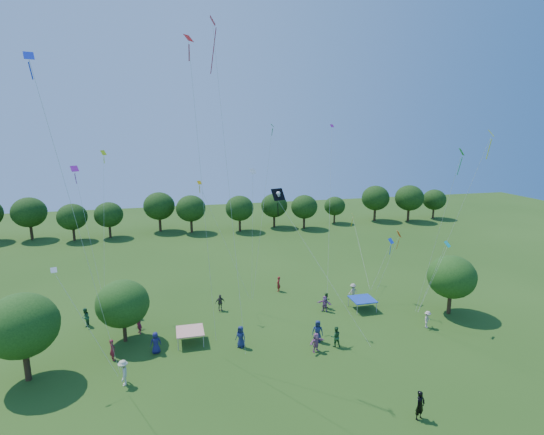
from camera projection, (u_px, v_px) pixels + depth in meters
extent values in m
cylinder|color=#422B19|center=(27.00, 367.00, 29.55)|extent=(0.42, 0.42, 2.05)
ellipsoid|color=#234F16|center=(22.00, 325.00, 28.89)|extent=(4.89, 4.89, 4.40)
cylinder|color=#422B19|center=(125.00, 333.00, 34.97)|extent=(0.31, 0.31, 1.51)
ellipsoid|color=#234F16|center=(123.00, 304.00, 34.43)|extent=(4.27, 4.27, 3.84)
cylinder|color=#422B19|center=(449.00, 305.00, 40.14)|extent=(0.37, 0.37, 1.78)
ellipsoid|color=#234F16|center=(452.00, 277.00, 39.55)|extent=(4.43, 4.43, 3.98)
cylinder|color=#422B19|center=(32.00, 233.00, 66.36)|extent=(0.44, 0.44, 2.15)
ellipsoid|color=#1B3E11|center=(29.00, 212.00, 65.67)|extent=(5.17, 5.17, 4.65)
cylinder|color=#422B19|center=(74.00, 235.00, 65.76)|extent=(0.38, 0.38, 1.87)
ellipsoid|color=#1B3E11|center=(72.00, 217.00, 65.16)|extent=(4.48, 4.48, 4.03)
cylinder|color=#422B19|center=(110.00, 232.00, 67.56)|extent=(0.38, 0.38, 1.84)
ellipsoid|color=#1B3E11|center=(109.00, 215.00, 66.97)|extent=(4.42, 4.42, 3.98)
cylinder|color=#422B19|center=(160.00, 225.00, 71.61)|extent=(0.44, 0.44, 2.14)
ellipsoid|color=#1B3E11|center=(159.00, 206.00, 70.92)|extent=(5.14, 5.14, 4.63)
cylinder|color=#422B19|center=(192.00, 226.00, 70.75)|extent=(0.42, 0.42, 2.03)
ellipsoid|color=#1B3E11|center=(191.00, 208.00, 70.10)|extent=(4.86, 4.86, 4.37)
cylinder|color=#422B19|center=(240.00, 226.00, 71.57)|extent=(0.40, 0.40, 1.96)
ellipsoid|color=#1B3E11|center=(240.00, 208.00, 70.93)|extent=(4.71, 4.71, 4.24)
cylinder|color=#422B19|center=(274.00, 222.00, 74.52)|extent=(0.39, 0.39, 1.91)
ellipsoid|color=#1B3E11|center=(274.00, 205.00, 73.90)|extent=(4.59, 4.59, 4.13)
cylinder|color=#422B19|center=(304.00, 223.00, 73.58)|extent=(0.39, 0.39, 1.89)
ellipsoid|color=#1B3E11|center=(304.00, 207.00, 72.97)|extent=(4.54, 4.54, 4.08)
cylinder|color=#422B19|center=(334.00, 219.00, 77.57)|extent=(0.33, 0.33, 1.58)
ellipsoid|color=#1B3E11|center=(335.00, 206.00, 77.06)|extent=(3.80, 3.80, 3.42)
cylinder|color=#422B19|center=(375.00, 215.00, 79.65)|extent=(0.44, 0.44, 2.13)
ellipsoid|color=#1B3E11|center=(376.00, 198.00, 78.97)|extent=(5.12, 5.12, 4.61)
cylinder|color=#422B19|center=(408.00, 215.00, 79.12)|extent=(0.45, 0.45, 2.18)
ellipsoid|color=#1B3E11|center=(409.00, 198.00, 78.42)|extent=(5.24, 5.24, 4.72)
cylinder|color=#422B19|center=(433.00, 214.00, 81.57)|extent=(0.37, 0.37, 1.81)
ellipsoid|color=#1B3E11|center=(434.00, 200.00, 80.98)|extent=(4.35, 4.35, 3.91)
cube|color=#C73F17|center=(190.00, 331.00, 34.65)|extent=(2.20, 2.20, 0.08)
cylinder|color=#999999|center=(178.00, 344.00, 33.57)|extent=(0.05, 0.05, 1.10)
cylinder|color=#999999|center=(204.00, 341.00, 34.04)|extent=(0.05, 0.05, 1.10)
cylinder|color=#999999|center=(177.00, 332.00, 35.47)|extent=(0.05, 0.05, 1.10)
cylinder|color=#999999|center=(202.00, 330.00, 35.94)|extent=(0.05, 0.05, 1.10)
cube|color=#193CA6|center=(362.00, 299.00, 40.98)|extent=(2.20, 2.20, 0.08)
cylinder|color=#999999|center=(357.00, 309.00, 39.90)|extent=(0.05, 0.05, 1.10)
cylinder|color=#999999|center=(377.00, 307.00, 40.37)|extent=(0.05, 0.05, 1.10)
cylinder|color=#999999|center=(348.00, 301.00, 41.80)|extent=(0.05, 0.05, 1.10)
cylinder|color=#999999|center=(367.00, 299.00, 42.27)|extent=(0.05, 0.05, 1.10)
imported|color=black|center=(420.00, 405.00, 25.59)|extent=(0.81, 0.66, 1.86)
imported|color=navy|center=(241.00, 337.00, 34.00)|extent=(0.98, 0.94, 1.79)
imported|color=maroon|center=(139.00, 324.00, 36.26)|extent=(0.67, 0.77, 1.76)
imported|color=#265937|center=(85.00, 317.00, 37.54)|extent=(0.49, 0.86, 1.69)
imported|color=beige|center=(123.00, 373.00, 28.98)|extent=(0.57, 1.22, 1.85)
imported|color=#3B372F|center=(136.00, 310.00, 39.09)|extent=(0.74, 1.02, 1.58)
imported|color=#A5608B|center=(316.00, 342.00, 33.36)|extent=(1.55, 1.05, 1.57)
imported|color=navy|center=(156.00, 343.00, 33.09)|extent=(0.93, 0.61, 1.75)
imported|color=maroon|center=(112.00, 350.00, 32.13)|extent=(0.63, 0.74, 1.69)
imported|color=#2A5524|center=(327.00, 301.00, 41.25)|extent=(0.90, 0.72, 1.60)
imported|color=#B1A08E|center=(353.00, 291.00, 43.51)|extent=(1.18, 0.79, 1.66)
imported|color=#413B34|center=(220.00, 303.00, 40.78)|extent=(1.02, 0.63, 1.62)
imported|color=#92558B|center=(325.00, 304.00, 40.66)|extent=(1.45, 1.28, 1.53)
imported|color=navy|center=(318.00, 331.00, 34.87)|extent=(1.02, 0.77, 1.84)
imported|color=maroon|center=(278.00, 284.00, 45.53)|extent=(0.64, 0.73, 1.66)
imported|color=#24552A|center=(336.00, 337.00, 34.12)|extent=(0.87, 0.53, 1.69)
imported|color=#BFA999|center=(427.00, 319.00, 37.31)|extent=(1.06, 1.00, 1.55)
cube|color=black|center=(278.00, 195.00, 34.99)|extent=(1.22, 0.91, 0.93)
cube|color=black|center=(278.00, 210.00, 35.31)|extent=(0.17, 0.26, 1.18)
sphere|color=white|center=(278.00, 193.00, 34.92)|extent=(0.34, 0.34, 0.34)
cylinder|color=white|center=(278.00, 197.00, 34.97)|extent=(0.25, 0.48, 0.31)
cylinder|color=white|center=(278.00, 197.00, 34.97)|extent=(0.25, 0.48, 0.31)
cylinder|color=beige|center=(322.00, 270.00, 33.37)|extent=(5.34, 7.22, 10.16)
cube|color=red|center=(213.00, 21.00, 28.50)|extent=(0.40, 0.69, 0.58)
cube|color=red|center=(213.00, 51.00, 28.95)|extent=(0.46, 0.53, 2.94)
cylinder|color=beige|center=(230.00, 195.00, 29.60)|extent=(1.37, 3.23, 22.80)
cube|color=#B9120A|center=(189.00, 38.00, 25.66)|extent=(0.66, 0.68, 0.42)
cube|color=#B9120A|center=(189.00, 53.00, 25.88)|extent=(0.08, 0.22, 0.95)
cylinder|color=beige|center=(204.00, 209.00, 29.17)|extent=(1.35, 2.28, 21.13)
cube|color=#DAA40B|center=(199.00, 183.00, 38.63)|extent=(0.48, 0.44, 0.31)
cube|color=#DAA40B|center=(200.00, 189.00, 38.81)|extent=(0.10, 0.18, 0.73)
cylinder|color=beige|center=(225.00, 243.00, 39.61)|extent=(4.26, 1.51, 10.93)
cube|color=#ECFB16|center=(103.00, 153.00, 38.79)|extent=(0.54, 0.61, 0.46)
cube|color=#ECFB16|center=(104.00, 160.00, 38.98)|extent=(0.09, 0.16, 0.66)
cylinder|color=beige|center=(104.00, 233.00, 38.02)|extent=(0.42, 4.66, 13.53)
cube|color=#1A9020|center=(462.00, 152.00, 29.31)|extent=(0.53, 0.65, 0.49)
cube|color=#1A9020|center=(460.00, 166.00, 29.57)|extent=(0.15, 0.29, 1.26)
cylinder|color=beige|center=(435.00, 243.00, 33.55)|extent=(1.00, 5.44, 14.17)
cube|color=blue|center=(391.00, 241.00, 42.51)|extent=(0.73, 0.67, 0.48)
cube|color=blue|center=(390.00, 250.00, 42.75)|extent=(0.11, 0.25, 1.08)
cylinder|color=beige|center=(381.00, 267.00, 42.63)|extent=(2.13, 0.39, 4.60)
cube|color=purple|center=(74.00, 169.00, 38.14)|extent=(0.78, 0.70, 0.51)
cube|color=purple|center=(76.00, 179.00, 38.38)|extent=(0.11, 0.23, 0.97)
cylinder|color=beige|center=(91.00, 243.00, 37.46)|extent=(2.43, 4.87, 12.12)
cube|color=white|center=(253.00, 171.00, 37.17)|extent=(0.59, 0.46, 0.44)
cylinder|color=beige|center=(252.00, 239.00, 38.90)|extent=(0.08, 0.89, 12.05)
cube|color=#0CBAAD|center=(447.00, 244.00, 36.28)|extent=(0.75, 0.70, 0.46)
cylinder|color=beige|center=(432.00, 280.00, 36.97)|extent=(2.02, 0.51, 5.99)
cube|color=#F2360E|center=(399.00, 234.00, 39.20)|extent=(0.41, 0.67, 0.56)
cube|color=#F2360E|center=(398.00, 244.00, 39.45)|extent=(0.19, 0.24, 1.09)
cylinder|color=beige|center=(387.00, 265.00, 40.75)|extent=(0.93, 2.02, 6.10)
cube|color=yellow|center=(352.00, 215.00, 47.66)|extent=(0.36, 0.48, 0.38)
cube|color=yellow|center=(352.00, 222.00, 47.88)|extent=(0.16, 0.24, 1.04)
cylinder|color=beige|center=(361.00, 251.00, 45.16)|extent=(0.80, 6.54, 6.17)
cube|color=yellow|center=(491.00, 133.00, 28.65)|extent=(0.70, 0.71, 0.47)
cube|color=yellow|center=(489.00, 149.00, 28.92)|extent=(0.06, 0.31, 1.37)
cylinder|color=beige|center=(449.00, 236.00, 33.13)|extent=(0.51, 6.02, 15.43)
cube|color=#188839|center=(272.00, 125.00, 36.47)|extent=(0.30, 0.39, 0.28)
cube|color=#188839|center=(272.00, 132.00, 36.64)|extent=(0.14, 0.15, 0.64)
cylinder|color=beige|center=(262.00, 217.00, 38.50)|extent=(1.69, 1.07, 16.04)
cube|color=#1532D3|center=(29.00, 55.00, 19.89)|extent=(0.51, 0.41, 0.37)
cube|color=#1532D3|center=(31.00, 71.00, 20.08)|extent=(0.13, 0.19, 0.79)
cylinder|color=beige|center=(83.00, 244.00, 24.05)|extent=(2.35, 3.85, 19.21)
cube|color=#7F1684|center=(332.00, 126.00, 43.72)|extent=(0.45, 0.38, 0.30)
cylinder|color=beige|center=(330.00, 208.00, 42.77)|extent=(2.05, 5.16, 16.01)
cube|color=silver|center=(54.00, 270.00, 27.71)|extent=(0.43, 0.35, 0.31)
cylinder|color=beige|center=(86.00, 325.00, 27.83)|extent=(3.74, 2.26, 6.78)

